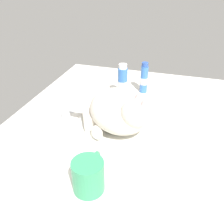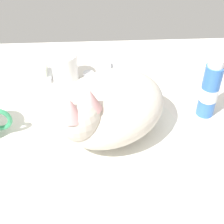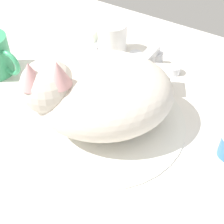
# 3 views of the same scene
# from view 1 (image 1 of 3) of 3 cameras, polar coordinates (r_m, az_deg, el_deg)

# --- Properties ---
(ground_plane) EXTENTS (1.10, 0.83, 0.03)m
(ground_plane) POSITION_cam_1_polar(r_m,az_deg,el_deg) (0.87, 1.64, -4.30)
(ground_plane) COLOR silver
(sink_basin) EXTENTS (0.31, 0.31, 0.01)m
(sink_basin) POSITION_cam_1_polar(r_m,az_deg,el_deg) (0.86, 1.65, -3.32)
(sink_basin) COLOR silver
(sink_basin) RESTS_ON ground_plane
(faucet) EXTENTS (0.13, 0.10, 0.06)m
(faucet) POSITION_cam_1_polar(r_m,az_deg,el_deg) (0.91, -10.35, -0.09)
(faucet) COLOR silver
(faucet) RESTS_ON ground_plane
(cat) EXTENTS (0.32, 0.32, 0.16)m
(cat) POSITION_cam_1_polar(r_m,az_deg,el_deg) (0.81, 1.85, 0.32)
(cat) COLOR beige
(cat) RESTS_ON sink_basin
(coffee_mug) EXTENTS (0.12, 0.08, 0.09)m
(coffee_mug) POSITION_cam_1_polar(r_m,az_deg,el_deg) (0.62, -5.56, -14.67)
(coffee_mug) COLOR #389966
(coffee_mug) RESTS_ON ground_plane
(rinse_cup) EXTENTS (0.07, 0.07, 0.08)m
(rinse_cup) POSITION_cam_1_polar(r_m,az_deg,el_deg) (0.83, -14.12, -3.00)
(rinse_cup) COLOR white
(rinse_cup) RESTS_ON ground_plane
(soap_dish) EXTENTS (0.09, 0.06, 0.01)m
(soap_dish) POSITION_cam_1_polar(r_m,az_deg,el_deg) (0.80, -17.64, -8.01)
(soap_dish) COLOR white
(soap_dish) RESTS_ON ground_plane
(soap_bar) EXTENTS (0.07, 0.05, 0.02)m
(soap_bar) POSITION_cam_1_polar(r_m,az_deg,el_deg) (0.79, -17.86, -6.97)
(soap_bar) COLOR silver
(soap_bar) RESTS_ON soap_dish
(toothpaste_bottle) EXTENTS (0.04, 0.04, 0.15)m
(toothpaste_bottle) POSITION_cam_1_polar(r_m,az_deg,el_deg) (1.03, 2.50, 7.07)
(toothpaste_bottle) COLOR #3870C6
(toothpaste_bottle) RESTS_ON ground_plane
(mouthwash_bottle) EXTENTS (0.03, 0.03, 0.14)m
(mouthwash_bottle) POSITION_cam_1_polar(r_m,az_deg,el_deg) (1.08, 7.60, 7.85)
(mouthwash_bottle) COLOR #3870C6
(mouthwash_bottle) RESTS_ON ground_plane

